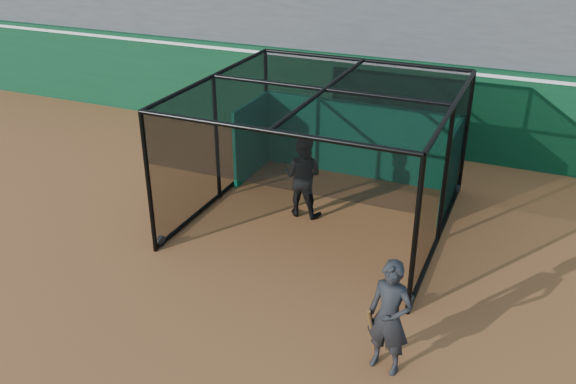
% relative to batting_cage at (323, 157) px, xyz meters
% --- Properties ---
extents(ground, '(120.00, 120.00, 0.00)m').
position_rel_batting_cage_xyz_m(ground, '(-1.18, -3.76, -1.45)').
color(ground, brown).
rests_on(ground, ground).
extents(outfield_wall, '(50.00, 0.50, 2.50)m').
position_rel_batting_cage_xyz_m(outfield_wall, '(-1.18, 4.74, -0.16)').
color(outfield_wall, '#0A381E').
rests_on(outfield_wall, ground).
extents(batting_cage, '(5.18, 5.30, 2.90)m').
position_rel_batting_cage_xyz_m(batting_cage, '(0.00, 0.00, 0.00)').
color(batting_cage, black).
rests_on(batting_cage, ground).
extents(batter, '(0.90, 0.71, 1.83)m').
position_rel_batting_cage_xyz_m(batter, '(-0.46, 0.00, -0.53)').
color(batter, black).
rests_on(batter, ground).
extents(on_deck_player, '(0.74, 0.55, 1.83)m').
position_rel_batting_cage_xyz_m(on_deck_player, '(2.54, -4.05, -0.53)').
color(on_deck_player, black).
rests_on(on_deck_player, ground).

